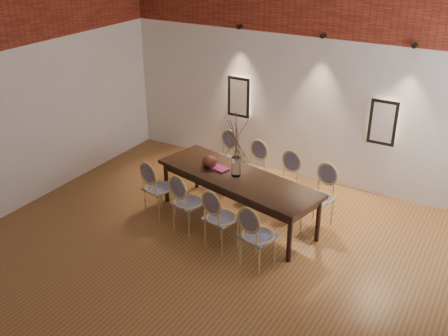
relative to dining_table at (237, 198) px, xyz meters
The scene contains 20 objects.
floor 1.64m from the dining_table, 79.24° to the right, with size 7.00×7.00×0.02m, color brown.
wall_back 2.58m from the dining_table, 81.44° to the left, with size 7.00×0.10×4.00m, color silver.
niche_left 2.32m from the dining_table, 118.04° to the left, with size 0.36×0.06×0.66m, color #FFEAC6.
niche_right 2.64m from the dining_table, 49.65° to the left, with size 0.36×0.06×0.66m, color #FFEAC6.
spot_fixture_left 3.03m from the dining_table, 118.42° to the left, with size 0.08×0.08×0.10m, color black.
spot_fixture_mid 2.90m from the dining_table, 74.94° to the left, with size 0.08×0.08×0.10m, color black.
spot_fixture_right 3.43m from the dining_table, 44.28° to the left, with size 0.08×0.08×0.10m, color black.
dining_table is the anchor object (origin of this frame).
chair_near_a 1.22m from the dining_table, 157.27° to the right, with size 0.44×0.44×0.94m, color tan, non-canonical shape.
chair_near_b 0.78m from the dining_table, 127.81° to the right, with size 0.44×0.44×0.94m, color tan, non-canonical shape.
chair_near_c 0.78m from the dining_table, 77.66° to the right, with size 0.44×0.44×0.94m, color tan, non-canonical shape.
chair_near_d 1.22m from the dining_table, 48.20° to the right, with size 0.44×0.44×0.94m, color tan, non-canonical shape.
chair_far_a 1.22m from the dining_table, 131.80° to the left, with size 0.44×0.44×0.94m, color tan, non-canonical shape.
chair_far_b 0.78m from the dining_table, 102.34° to the left, with size 0.44×0.44×0.94m, color tan, non-canonical shape.
chair_far_c 0.78m from the dining_table, 52.19° to the left, with size 0.44×0.44×0.94m, color tan, non-canonical shape.
chair_far_d 1.22m from the dining_table, 22.73° to the left, with size 0.44×0.44×0.94m, color tan, non-canonical shape.
vase 0.53m from the dining_table, 167.27° to the left, with size 0.14×0.14×0.30m, color silver.
dried_branches 0.98m from the dining_table, 167.27° to the left, with size 0.50×0.50×0.70m, color brown, non-canonical shape.
bowl 0.71m from the dining_table, behind, with size 0.24×0.24×0.18m, color #562619.
book 0.52m from the dining_table, 169.95° to the left, with size 0.26×0.18×0.03m, color #91235D.
Camera 1 is at (3.03, -4.56, 4.22)m, focal length 42.00 mm.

